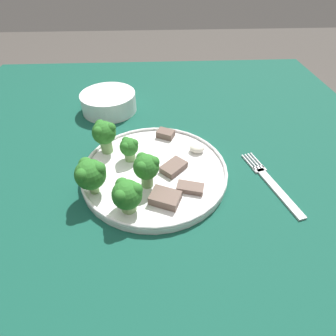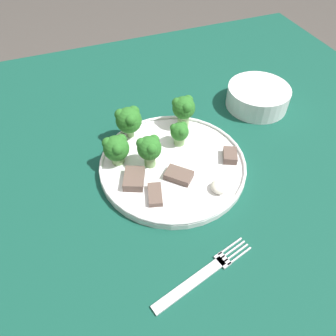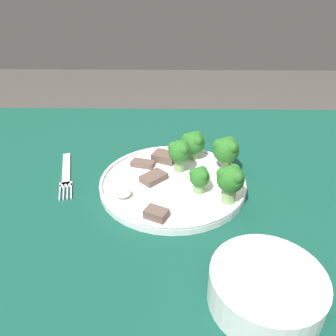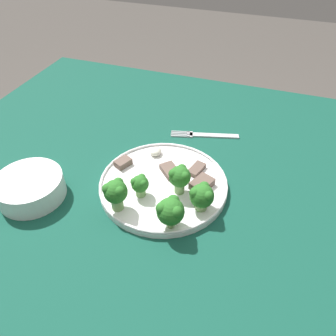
{
  "view_description": "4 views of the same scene",
  "coord_description": "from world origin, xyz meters",
  "views": [
    {
      "loc": [
        0.01,
        -0.46,
        1.11
      ],
      "look_at": [
        0.02,
        -0.12,
        0.81
      ],
      "focal_mm": 28.0,
      "sensor_mm": 36.0,
      "label": 1
    },
    {
      "loc": [
        0.39,
        -0.25,
        1.22
      ],
      "look_at": [
        0.02,
        -0.11,
        0.79
      ],
      "focal_mm": 35.0,
      "sensor_mm": 36.0,
      "label": 2
    },
    {
      "loc": [
        -0.0,
        0.42,
        1.12
      ],
      "look_at": [
        0.0,
        -0.1,
        0.8
      ],
      "focal_mm": 35.0,
      "sensor_mm": 36.0,
      "label": 3
    },
    {
      "loc": [
        -0.47,
        -0.26,
        1.26
      ],
      "look_at": [
        -0.0,
        -0.1,
        0.83
      ],
      "focal_mm": 35.0,
      "sensor_mm": 36.0,
      "label": 4
    }
  ],
  "objects": [
    {
      "name": "table",
      "position": [
        0.0,
        0.0,
        0.66
      ],
      "size": [
        1.06,
        1.01,
        0.77
      ],
      "color": "#114738",
      "rests_on": "ground_plane"
    },
    {
      "name": "meat_slice_middle_slice",
      "position": [
        0.03,
        0.02,
        0.79
      ],
      "size": [
        0.04,
        0.04,
        0.01
      ],
      "color": "brown",
      "rests_on": "dinner_plate"
    },
    {
      "name": "broccoli_floret_near_rim_left",
      "position": [
        -0.01,
        -0.13,
        0.82
      ],
      "size": [
        0.05,
        0.04,
        0.06
      ],
      "color": "#7FA866",
      "rests_on": "dinner_plate"
    },
    {
      "name": "broccoli_floret_front_left",
      "position": [
        -0.1,
        -0.14,
        0.82
      ],
      "size": [
        0.05,
        0.05,
        0.07
      ],
      "color": "#7FA866",
      "rests_on": "dinner_plate"
    },
    {
      "name": "sauce_dollop",
      "position": [
        0.09,
        -0.04,
        0.79
      ],
      "size": [
        0.03,
        0.03,
        0.02
      ],
      "color": "silver",
      "rests_on": "dinner_plate"
    },
    {
      "name": "meat_slice_edge_slice",
      "position": [
        0.04,
        -0.09,
        0.79
      ],
      "size": [
        0.06,
        0.06,
        0.01
      ],
      "color": "brown",
      "rests_on": "dinner_plate"
    },
    {
      "name": "meat_slice_rear_slice",
      "position": [
        0.06,
        -0.15,
        0.78
      ],
      "size": [
        0.05,
        0.03,
        0.01
      ],
      "color": "brown",
      "rests_on": "dinner_plate"
    },
    {
      "name": "dinner_plate",
      "position": [
        -0.0,
        -0.09,
        0.78
      ],
      "size": [
        0.27,
        0.27,
        0.02
      ],
      "color": "white",
      "rests_on": "table"
    },
    {
      "name": "broccoli_floret_back_left",
      "position": [
        -0.05,
        -0.06,
        0.81
      ],
      "size": [
        0.04,
        0.04,
        0.05
      ],
      "color": "#7FA866",
      "rests_on": "dinner_plate"
    },
    {
      "name": "broccoli_floret_center_left",
      "position": [
        -0.04,
        -0.18,
        0.81
      ],
      "size": [
        0.05,
        0.05,
        0.06
      ],
      "color": "#7FA866",
      "rests_on": "dinner_plate"
    },
    {
      "name": "ground_plane",
      "position": [
        0.0,
        0.0,
        0.0
      ],
      "size": [
        8.0,
        8.0,
        0.0
      ],
      "primitive_type": "plane",
      "color": "#4C4742"
    },
    {
      "name": "broccoli_floret_center_back",
      "position": [
        -0.1,
        -0.03,
        0.82
      ],
      "size": [
        0.05,
        0.05,
        0.07
      ],
      "color": "#7FA866",
      "rests_on": "dinner_plate"
    },
    {
      "name": "fork",
      "position": [
        0.21,
        -0.13,
        0.77
      ],
      "size": [
        0.06,
        0.17,
        0.0
      ],
      "color": "silver",
      "rests_on": "table"
    },
    {
      "name": "meat_slice_front_slice",
      "position": [
        0.02,
        -0.17,
        0.79
      ],
      "size": [
        0.06,
        0.05,
        0.02
      ],
      "color": "brown",
      "rests_on": "dinner_plate"
    },
    {
      "name": "cream_bowl",
      "position": [
        -0.11,
        0.16,
        0.79
      ],
      "size": [
        0.14,
        0.14,
        0.05
      ],
      "color": "white",
      "rests_on": "table"
    }
  ]
}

